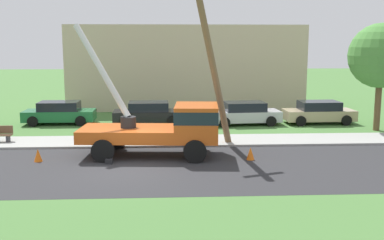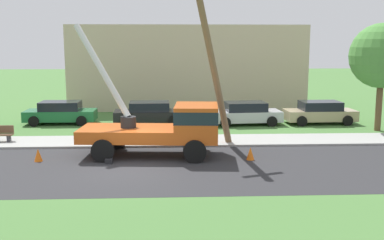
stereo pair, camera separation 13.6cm
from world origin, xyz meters
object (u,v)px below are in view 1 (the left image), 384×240
at_px(leaning_utility_pole, 211,55).
at_px(parked_sedan_green, 60,113).
at_px(traffic_cone_behind, 38,155).
at_px(parked_sedan_black, 149,113).
at_px(utility_truck, 168,125).
at_px(traffic_cone_ahead, 250,154).
at_px(parked_sedan_tan, 319,112).
at_px(parked_sedan_silver, 245,113).
at_px(roadside_tree_far, 381,56).

distance_m(leaning_utility_pole, parked_sedan_green, 11.92).
bearing_deg(parked_sedan_green, leaning_utility_pole, -37.64).
bearing_deg(traffic_cone_behind, parked_sedan_black, 63.79).
xyz_separation_m(utility_truck, traffic_cone_behind, (-5.63, -0.75, -1.13)).
bearing_deg(traffic_cone_ahead, leaning_utility_pole, 119.48).
bearing_deg(traffic_cone_ahead, traffic_cone_behind, 178.96).
distance_m(parked_sedan_green, parked_sedan_tan, 16.50).
distance_m(leaning_utility_pole, traffic_cone_ahead, 5.27).
distance_m(utility_truck, parked_sedan_black, 8.36).
height_order(leaning_utility_pole, parked_sedan_black, leaning_utility_pole).
height_order(parked_sedan_green, parked_sedan_black, same).
bearing_deg(parked_sedan_tan, leaning_utility_pole, -140.43).
distance_m(parked_sedan_silver, roadside_tree_far, 8.59).
bearing_deg(parked_sedan_green, parked_sedan_black, -4.66).
height_order(traffic_cone_behind, parked_sedan_silver, parked_sedan_silver).
bearing_deg(parked_sedan_green, roadside_tree_far, -9.46).
bearing_deg(parked_sedan_tan, parked_sedan_black, 178.91).
relative_size(parked_sedan_green, parked_sedan_tan, 0.99).
relative_size(traffic_cone_behind, roadside_tree_far, 0.09).
bearing_deg(utility_truck, leaning_utility_pole, 40.83).
relative_size(parked_sedan_silver, roadside_tree_far, 0.73).
relative_size(leaning_utility_pole, traffic_cone_behind, 15.70).
bearing_deg(roadside_tree_far, utility_truck, -155.76).
height_order(traffic_cone_ahead, parked_sedan_silver, parked_sedan_silver).
height_order(utility_truck, parked_sedan_tan, utility_truck).
distance_m(traffic_cone_ahead, roadside_tree_far, 11.50).
bearing_deg(parked_sedan_black, parked_sedan_silver, -3.58).
xyz_separation_m(traffic_cone_behind, roadside_tree_far, (17.88, 6.27, 4.06)).
height_order(utility_truck, roadside_tree_far, roadside_tree_far).
height_order(utility_truck, leaning_utility_pole, leaning_utility_pole).
relative_size(leaning_utility_pole, parked_sedan_silver, 1.94).
relative_size(utility_truck, traffic_cone_behind, 12.04).
bearing_deg(parked_sedan_silver, roadside_tree_far, -17.53).
distance_m(parked_sedan_black, parked_sedan_tan, 10.83).
relative_size(traffic_cone_ahead, parked_sedan_tan, 0.13).
bearing_deg(utility_truck, parked_sedan_green, 128.21).
height_order(parked_sedan_tan, roadside_tree_far, roadside_tree_far).
relative_size(traffic_cone_behind, parked_sedan_black, 0.13).
xyz_separation_m(traffic_cone_behind, parked_sedan_tan, (15.26, 8.79, 0.43)).
xyz_separation_m(utility_truck, parked_sedan_tan, (9.63, 8.04, -0.70)).
xyz_separation_m(traffic_cone_behind, parked_sedan_green, (-1.22, 9.45, 0.43)).
height_order(traffic_cone_behind, parked_sedan_black, parked_sedan_black).
distance_m(utility_truck, roadside_tree_far, 13.76).
xyz_separation_m(leaning_utility_pole, parked_sedan_silver, (2.74, 6.06, -3.80)).
bearing_deg(leaning_utility_pole, traffic_cone_ahead, -60.52).
relative_size(parked_sedan_silver, parked_sedan_tan, 1.02).
bearing_deg(utility_truck, roadside_tree_far, 24.24).
xyz_separation_m(traffic_cone_ahead, parked_sedan_tan, (6.00, 8.95, 0.43)).
height_order(parked_sedan_black, parked_sedan_silver, same).
distance_m(traffic_cone_ahead, parked_sedan_silver, 8.87).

